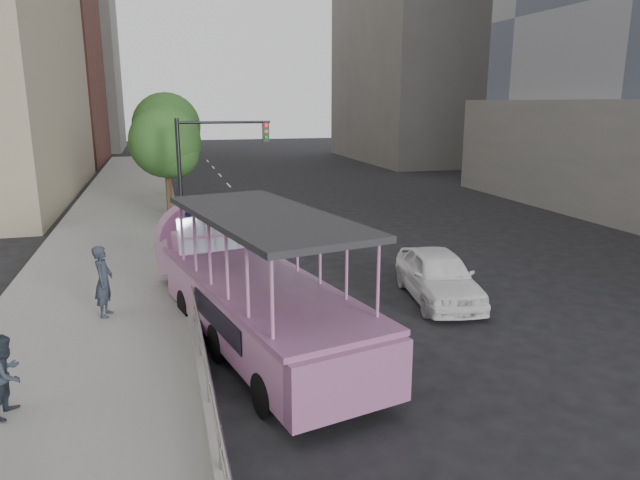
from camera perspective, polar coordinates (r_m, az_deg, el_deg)
The scene contains 13 objects.
ground at distance 15.11m, azimuth -0.20°, elevation -9.26°, with size 160.00×160.00×0.00m, color black.
sidewalk at distance 24.19m, azimuth -20.03°, elevation -0.90°, with size 5.50×80.00×0.30m, color gray.
kerb_wall at distance 16.35m, azimuth -12.78°, elevation -6.00°, with size 0.24×30.00×0.36m, color #9C9B97.
guardrail at distance 16.14m, azimuth -12.90°, elevation -3.78°, with size 0.07×22.00×0.71m.
duck_boat at distance 14.74m, azimuth -7.53°, elevation -4.69°, with size 4.65×10.62×3.43m.
car at distance 17.65m, azimuth 11.76°, elevation -3.47°, with size 1.83×4.52×1.54m, color white.
pedestrian_near at distance 16.17m, azimuth -20.83°, elevation -3.87°, with size 0.70×0.46×1.92m, color #272F39.
pedestrian_mid at distance 12.05m, azimuth -28.84°, elevation -11.70°, with size 0.75×0.58×1.54m, color #272F39.
parking_sign at distance 16.93m, azimuth -12.79°, elevation -0.69°, with size 0.25×0.61×2.86m.
traffic_signal at distance 26.10m, azimuth -11.31°, elevation 8.15°, with size 4.20×0.32×5.20m.
street_tree_near at distance 29.42m, azimuth -15.02°, elevation 9.17°, with size 3.52×3.52×5.72m.
street_tree_far at distance 35.38m, azimuth -14.92°, elevation 10.65°, with size 3.97×3.97×6.45m.
midrise_stone_b at distance 78.49m, azimuth -25.62°, elevation 15.37°, with size 16.00×14.00×20.00m, color gray.
Camera 1 is at (-3.70, -13.42, 5.88)m, focal length 32.00 mm.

